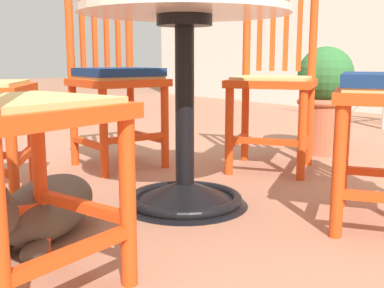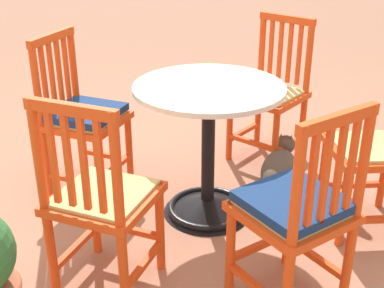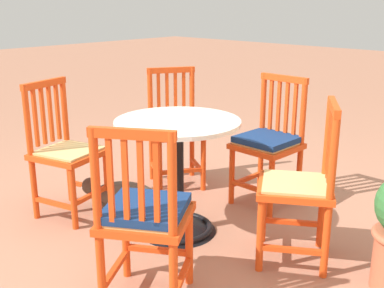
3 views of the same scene
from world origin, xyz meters
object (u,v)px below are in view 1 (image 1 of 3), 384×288
cafe_table (185,131)px  orange_chair_tucked_in (115,79)px  orange_chair_facing_out (273,82)px  terracotta_planter (325,97)px  orange_chair_near_fence (6,112)px  tabby_cat (42,211)px

cafe_table → orange_chair_tucked_in: bearing=169.1°
orange_chair_facing_out → terracotta_planter: (-0.09, 0.55, -0.11)m
orange_chair_tucked_in → cafe_table: bearing=-10.9°
orange_chair_near_fence → orange_chair_facing_out: (-0.54, 1.47, 0.00)m
orange_chair_tucked_in → tabby_cat: 1.11m
cafe_table → tabby_cat: cafe_table is taller
cafe_table → orange_chair_near_fence: 0.82m
orange_chair_near_fence → terracotta_planter: 2.11m
orange_chair_facing_out → terracotta_planter: 0.56m
cafe_table → tabby_cat: size_ratio=1.30×
orange_chair_tucked_in → tabby_cat: (0.78, -0.71, -0.35)m
tabby_cat → cafe_table: bearing=92.0°
orange_chair_facing_out → orange_chair_tucked_in: (-0.54, -0.58, 0.01)m
tabby_cat → terracotta_planter: 1.88m
orange_chair_facing_out → tabby_cat: (0.24, -1.29, -0.34)m
cafe_table → orange_chair_near_fence: bearing=-66.9°
orange_chair_tucked_in → terracotta_planter: orange_chair_tucked_in is taller
orange_chair_facing_out → orange_chair_near_fence: bearing=-69.9°
orange_chair_tucked_in → terracotta_planter: (0.45, 1.12, -0.12)m
orange_chair_tucked_in → tabby_cat: size_ratio=1.56×
cafe_table → orange_chair_tucked_in: size_ratio=0.83×
orange_chair_near_fence → tabby_cat: 0.49m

